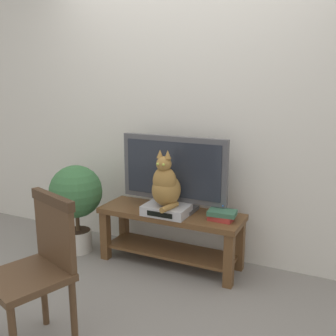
{
  "coord_description": "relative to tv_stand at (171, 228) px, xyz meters",
  "views": [
    {
      "loc": [
        1.26,
        -2.12,
        1.54
      ],
      "look_at": [
        -0.02,
        0.57,
        0.85
      ],
      "focal_mm": 41.23,
      "sensor_mm": 36.0,
      "label": 1
    }
  ],
  "objects": [
    {
      "name": "ground_plane",
      "position": [
        0.02,
        -0.62,
        -0.32
      ],
      "size": [
        12.0,
        12.0,
        0.0
      ],
      "primitive_type": "plane",
      "color": "gray"
    },
    {
      "name": "back_wall",
      "position": [
        0.02,
        0.36,
        1.08
      ],
      "size": [
        7.0,
        0.12,
        2.8
      ],
      "primitive_type": "cube",
      "color": "silver",
      "rests_on": "ground"
    },
    {
      "name": "tv_stand",
      "position": [
        0.0,
        0.0,
        0.0
      ],
      "size": [
        1.21,
        0.4,
        0.47
      ],
      "color": "brown",
      "rests_on": "ground"
    },
    {
      "name": "tv",
      "position": [
        0.0,
        0.06,
        0.47
      ],
      "size": [
        0.92,
        0.2,
        0.62
      ],
      "color": "#4C4C51",
      "rests_on": "tv_stand"
    },
    {
      "name": "media_box",
      "position": [
        0.0,
        -0.09,
        0.19
      ],
      "size": [
        0.36,
        0.25,
        0.08
      ],
      "color": "#BCBCC1",
      "rests_on": "tv_stand"
    },
    {
      "name": "cat",
      "position": [
        0.0,
        -0.1,
        0.4
      ],
      "size": [
        0.23,
        0.32,
        0.46
      ],
      "color": "olive",
      "rests_on": "media_box"
    },
    {
      "name": "wooden_chair",
      "position": [
        -0.24,
        -1.24,
        0.21
      ],
      "size": [
        0.52,
        0.52,
        0.9
      ],
      "color": "#513823",
      "rests_on": "ground"
    },
    {
      "name": "book_stack",
      "position": [
        0.44,
        -0.02,
        0.19
      ],
      "size": [
        0.23,
        0.16,
        0.08
      ],
      "color": "#B2332D",
      "rests_on": "tv_stand"
    },
    {
      "name": "potted_plant",
      "position": [
        -0.86,
        -0.13,
        0.19
      ],
      "size": [
        0.47,
        0.47,
        0.8
      ],
      "color": "beige",
      "rests_on": "ground"
    }
  ]
}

